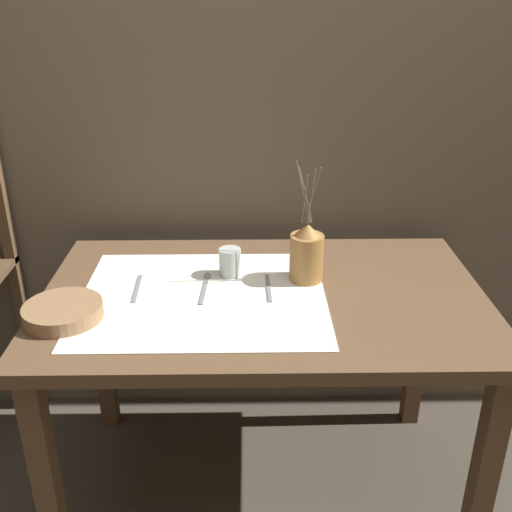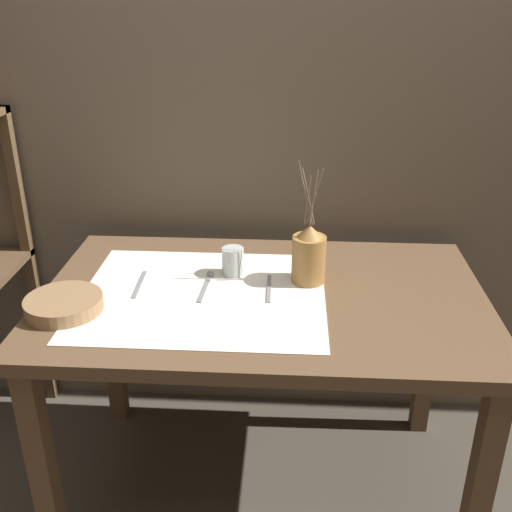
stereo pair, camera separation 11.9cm
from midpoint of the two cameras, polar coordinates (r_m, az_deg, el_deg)
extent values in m
plane|color=#473F35|center=(2.23, 2.26, -21.02)|extent=(12.00, 12.00, 0.00)
cube|color=brown|center=(2.11, 3.18, 13.81)|extent=(7.00, 0.06, 2.40)
cube|color=brown|center=(1.78, 2.65, -4.15)|extent=(1.31, 0.80, 0.04)
cube|color=brown|center=(1.84, -17.79, -19.06)|extent=(0.06, 0.06, 0.72)
cube|color=brown|center=(1.83, 22.35, -20.16)|extent=(0.06, 0.06, 0.72)
cube|color=brown|center=(2.35, -12.15, -7.75)|extent=(0.06, 0.06, 0.72)
cube|color=brown|center=(2.34, 17.49, -8.52)|extent=(0.06, 0.06, 0.72)
cube|color=brown|center=(2.42, -19.38, -0.99)|extent=(0.04, 0.04, 1.21)
cube|color=white|center=(1.76, -3.13, -3.73)|extent=(0.71, 0.59, 0.00)
cylinder|color=olive|center=(1.81, 6.91, -0.39)|extent=(0.10, 0.10, 0.15)
cone|color=olive|center=(1.77, 7.07, 2.33)|extent=(0.08, 0.08, 0.04)
cylinder|color=brown|center=(1.73, 7.59, 5.55)|extent=(0.04, 0.03, 0.18)
cylinder|color=brown|center=(1.75, 6.95, 5.65)|extent=(0.04, 0.04, 0.16)
cylinder|color=brown|center=(1.74, 7.48, 5.44)|extent=(0.02, 0.01, 0.17)
cylinder|color=brown|center=(1.75, 6.88, 5.27)|extent=(0.02, 0.00, 0.15)
cylinder|color=brown|center=(1.73, 6.71, 5.91)|extent=(0.05, 0.00, 0.19)
cylinder|color=#8E6B47|center=(1.73, -15.97, -4.50)|extent=(0.21, 0.21, 0.04)
cylinder|color=#B7C1BC|center=(1.85, -0.38, -0.53)|extent=(0.07, 0.07, 0.09)
cube|color=gray|center=(1.83, -9.21, -2.70)|extent=(0.02, 0.17, 0.00)
cube|color=gray|center=(1.78, -3.00, -3.13)|extent=(0.02, 0.17, 0.00)
sphere|color=gray|center=(1.86, -2.57, -1.81)|extent=(0.02, 0.02, 0.02)
cube|color=gray|center=(1.79, 3.16, -3.12)|extent=(0.02, 0.17, 0.00)
camera|label=1|loc=(0.06, -88.01, 0.92)|focal=42.00mm
camera|label=2|loc=(0.06, 91.99, -0.92)|focal=42.00mm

